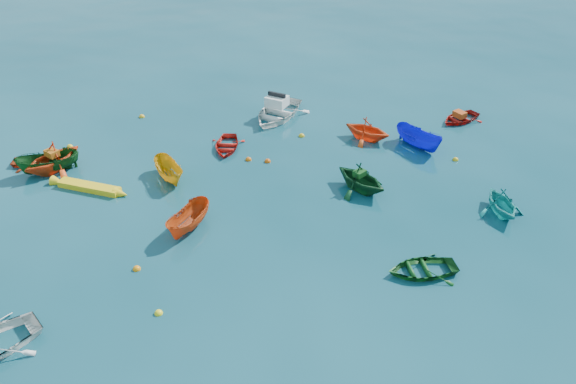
{
  "coord_description": "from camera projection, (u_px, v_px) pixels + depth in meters",
  "views": [
    {
      "loc": [
        -1.16,
        -17.21,
        14.97
      ],
      "look_at": [
        0.0,
        5.0,
        0.4
      ],
      "focal_mm": 35.0,
      "sensor_mm": 36.0,
      "label": 1
    }
  ],
  "objects": [
    {
      "name": "ground",
      "position": [
        294.0,
        268.0,
        22.63
      ],
      "size": [
        160.0,
        160.0,
        0.0
      ],
      "primitive_type": "plane",
      "color": "#0A3B49",
      "rests_on": "ground"
    },
    {
      "name": "dinghy_orange_w",
      "position": [
        55.0,
        170.0,
        29.05
      ],
      "size": [
        4.07,
        4.14,
        1.65
      ],
      "primitive_type": "imported",
      "rotation": [
        0.0,
        0.0,
        -0.68
      ],
      "color": "#F54917",
      "rests_on": "ground"
    },
    {
      "name": "sampan_yellow_mid",
      "position": [
        170.0,
        179.0,
        28.33
      ],
      "size": [
        2.17,
        2.97,
        1.08
      ],
      "primitive_type": "imported",
      "rotation": [
        0.0,
        0.0,
        0.46
      ],
      "color": "orange",
      "rests_on": "ground"
    },
    {
      "name": "dinghy_green_e",
      "position": [
        421.0,
        272.0,
        22.42
      ],
      "size": [
        3.0,
        2.28,
        0.58
      ],
      "primitive_type": "imported",
      "rotation": [
        0.0,
        0.0,
        -1.47
      ],
      "color": "#13511C",
      "rests_on": "ground"
    },
    {
      "name": "dinghy_cyan_se",
      "position": [
        500.0,
        212.0,
        25.87
      ],
      "size": [
        2.3,
        2.62,
        1.29
      ],
      "primitive_type": "imported",
      "rotation": [
        0.0,
        0.0,
        0.08
      ],
      "color": "teal",
      "rests_on": "ground"
    },
    {
      "name": "dinghy_red_nw",
      "position": [
        38.0,
        164.0,
        29.58
      ],
      "size": [
        2.62,
        1.9,
        0.54
      ],
      "primitive_type": "imported",
      "rotation": [
        0.0,
        0.0,
        1.59
      ],
      "color": "#9D290D",
      "rests_on": "ground"
    },
    {
      "name": "sampan_orange_n",
      "position": [
        190.0,
        229.0,
        24.84
      ],
      "size": [
        2.29,
        3.05,
        1.11
      ],
      "primitive_type": "imported",
      "rotation": [
        0.0,
        0.0,
        -0.48
      ],
      "color": "#CC4513",
      "rests_on": "ground"
    },
    {
      "name": "dinghy_green_n",
      "position": [
        360.0,
        189.0,
        27.51
      ],
      "size": [
        3.72,
        3.77,
        1.5
      ],
      "primitive_type": "imported",
      "rotation": [
        0.0,
        0.0,
        0.69
      ],
      "color": "#0F411D",
      "rests_on": "ground"
    },
    {
      "name": "dinghy_red_ne",
      "position": [
        460.0,
        121.0,
        33.92
      ],
      "size": [
        3.32,
        3.06,
        0.56
      ],
      "primitive_type": "imported",
      "rotation": [
        0.0,
        0.0,
        -1.02
      ],
      "color": "#A7130D",
      "rests_on": "ground"
    },
    {
      "name": "sampan_blue_far",
      "position": [
        417.0,
        147.0,
        31.16
      ],
      "size": [
        2.71,
        3.17,
        1.19
      ],
      "primitive_type": "imported",
      "rotation": [
        0.0,
        0.0,
        0.61
      ],
      "color": "#1111D8",
      "rests_on": "ground"
    },
    {
      "name": "dinghy_red_far",
      "position": [
        227.0,
        148.0,
        31.0
      ],
      "size": [
        2.14,
        2.83,
        0.55
      ],
      "primitive_type": "imported",
      "rotation": [
        0.0,
        0.0,
        -0.09
      ],
      "color": "red",
      "rests_on": "ground"
    },
    {
      "name": "dinghy_orange_far",
      "position": [
        366.0,
        139.0,
        31.93
      ],
      "size": [
        3.52,
        3.43,
        1.41
      ],
      "primitive_type": "imported",
      "rotation": [
        0.0,
        0.0,
        0.95
      ],
      "color": "#ED4816",
      "rests_on": "ground"
    },
    {
      "name": "sampan_green_far",
      "position": [
        51.0,
        172.0,
        28.89
      ],
      "size": [
        3.31,
        2.1,
        1.2
      ],
      "primitive_type": "imported",
      "rotation": [
        0.0,
        0.0,
        -1.24
      ],
      "color": "#104617",
      "rests_on": "ground"
    },
    {
      "name": "kayak_yellow",
      "position": [
        90.0,
        190.0,
        27.49
      ],
      "size": [
        3.92,
        1.95,
        0.4
      ],
      "primitive_type": null,
      "rotation": [
        0.0,
        0.0,
        1.21
      ],
      "color": "yellow",
      "rests_on": "ground"
    },
    {
      "name": "motorboat_white",
      "position": [
        277.0,
        117.0,
        34.33
      ],
      "size": [
        4.87,
        5.32,
        1.5
      ],
      "primitive_type": "imported",
      "rotation": [
        0.0,
        0.0,
        -0.52
      ],
      "color": "white",
      "rests_on": "ground"
    },
    {
      "name": "tarp_orange_a",
      "position": [
        52.0,
        153.0,
        28.55
      ],
      "size": [
        0.83,
        0.81,
        0.32
      ],
      "primitive_type": "cube",
      "rotation": [
        0.0,
        0.0,
        -0.68
      ],
      "color": "#C76314",
      "rests_on": "dinghy_orange_w"
    },
    {
      "name": "tarp_green_b",
      "position": [
        360.0,
        173.0,
        27.08
      ],
      "size": [
        0.72,
        0.7,
        0.28
      ],
      "primitive_type": "cube",
      "rotation": [
        0.0,
        0.0,
        0.69
      ],
      "color": "#124B16",
      "rests_on": "dinghy_green_n"
    },
    {
      "name": "tarp_orange_b",
      "position": [
        460.0,
        114.0,
        33.62
      ],
      "size": [
        0.83,
        0.89,
        0.34
      ],
      "primitive_type": "cube",
      "rotation": [
        0.0,
        0.0,
        -1.02
      ],
      "color": "#D14815",
      "rests_on": "dinghy_red_ne"
    },
    {
      "name": "buoy_or_a",
      "position": [
        137.0,
        269.0,
        22.56
      ],
      "size": [
        0.32,
        0.32,
        0.32
      ],
      "primitive_type": "sphere",
      "color": "orange",
      "rests_on": "ground"
    },
    {
      "name": "buoy_ye_a",
      "position": [
        159.0,
        314.0,
        20.52
      ],
      "size": [
        0.31,
        0.31,
        0.31
      ],
      "primitive_type": "sphere",
      "color": "yellow",
      "rests_on": "ground"
    },
    {
      "name": "buoy_ye_b",
      "position": [
        70.0,
        147.0,
        31.13
      ],
      "size": [
        0.34,
        0.34,
        0.34
      ],
      "primitive_type": "sphere",
      "color": "yellow",
      "rests_on": "ground"
    },
    {
      "name": "buoy_or_c",
      "position": [
        248.0,
        160.0,
        29.93
      ],
      "size": [
        0.34,
        0.34,
        0.34
      ],
      "primitive_type": "sphere",
      "color": "#D75E0B",
      "rests_on": "ground"
    },
    {
      "name": "buoy_ye_c",
      "position": [
        302.0,
        136.0,
        32.21
      ],
      "size": [
        0.35,
        0.35,
        0.35
      ],
      "primitive_type": "sphere",
      "color": "gold",
      "rests_on": "ground"
    },
    {
      "name": "buoy_or_d",
      "position": [
        355.0,
        132.0,
        32.64
      ],
      "size": [
        0.29,
        0.29,
        0.29
      ],
      "primitive_type": "sphere",
      "color": "#EC5C0C",
      "rests_on": "ground"
    },
    {
      "name": "buoy_ye_d",
      "position": [
        142.0,
        117.0,
        34.33
      ],
      "size": [
        0.36,
        0.36,
        0.36
      ],
      "primitive_type": "sphere",
      "color": "gold",
      "rests_on": "ground"
    },
    {
      "name": "buoy_or_e",
      "position": [
        268.0,
        162.0,
        29.77
      ],
      "size": [
        0.35,
        0.35,
        0.35
      ],
      "primitive_type": "sphere",
      "color": "#D2500B",
      "rests_on": "ground"
    },
    {
      "name": "buoy_ye_e",
      "position": [
        455.0,
        160.0,
        29.92
      ],
      "size": [
        0.32,
        0.32,
        0.32
      ],
      "primitive_type": "sphere",
      "color": "gold",
      "rests_on": "ground"
    }
  ]
}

